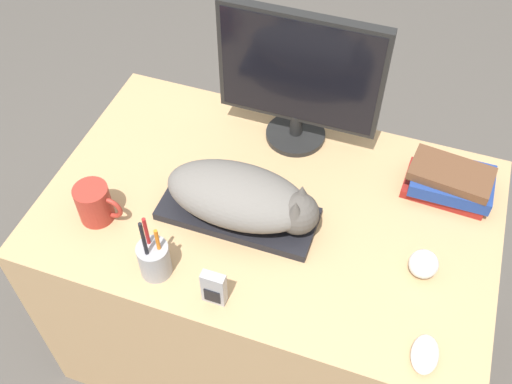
# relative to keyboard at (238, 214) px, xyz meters

# --- Properties ---
(desk) EXTENTS (1.18, 0.75, 0.73)m
(desk) POSITION_rel_keyboard_xyz_m (0.07, 0.06, -0.37)
(desk) COLOR tan
(desk) RESTS_ON ground_plane
(keyboard) EXTENTS (0.41, 0.16, 0.02)m
(keyboard) POSITION_rel_keyboard_xyz_m (0.00, 0.00, 0.00)
(keyboard) COLOR black
(keyboard) RESTS_ON desk
(cat) EXTENTS (0.40, 0.19, 0.13)m
(cat) POSITION_rel_keyboard_xyz_m (0.02, 0.00, 0.07)
(cat) COLOR #66605B
(cat) RESTS_ON keyboard
(monitor) EXTENTS (0.45, 0.17, 0.41)m
(monitor) POSITION_rel_keyboard_xyz_m (0.05, 0.33, 0.21)
(monitor) COLOR black
(monitor) RESTS_ON desk
(computer_mouse) EXTENTS (0.06, 0.10, 0.04)m
(computer_mouse) POSITION_rel_keyboard_xyz_m (0.52, -0.23, 0.01)
(computer_mouse) COLOR silver
(computer_mouse) RESTS_ON desk
(coffee_mug) EXTENTS (0.12, 0.09, 0.11)m
(coffee_mug) POSITION_rel_keyboard_xyz_m (-0.34, -0.12, 0.04)
(coffee_mug) COLOR #9E2D23
(coffee_mug) RESTS_ON desk
(pen_cup) EXTENTS (0.08, 0.08, 0.21)m
(pen_cup) POSITION_rel_keyboard_xyz_m (-0.13, -0.22, 0.04)
(pen_cup) COLOR #939399
(pen_cup) RESTS_ON desk
(baseball) EXTENTS (0.07, 0.07, 0.07)m
(baseball) POSITION_rel_keyboard_xyz_m (0.48, -0.01, 0.02)
(baseball) COLOR silver
(baseball) RESTS_ON desk
(phone) EXTENTS (0.06, 0.03, 0.10)m
(phone) POSITION_rel_keyboard_xyz_m (0.03, -0.25, 0.04)
(phone) COLOR #99999E
(phone) RESTS_ON desk
(book_stack) EXTENTS (0.23, 0.15, 0.09)m
(book_stack) POSITION_rel_keyboard_xyz_m (0.50, 0.26, 0.03)
(book_stack) COLOR maroon
(book_stack) RESTS_ON desk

